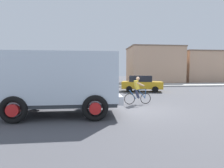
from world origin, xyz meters
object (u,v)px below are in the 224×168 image
at_px(truck_foreground, 61,80).
at_px(car_white_mid, 57,83).
at_px(pedestrian_near_kerb, 60,82).
at_px(traffic_light_pole, 103,71).
at_px(car_red_near, 142,83).
at_px(cyclist, 138,90).

height_order(truck_foreground, car_white_mid, truck_foreground).
bearing_deg(pedestrian_near_kerb, traffic_light_pole, -65.08).
distance_m(traffic_light_pole, car_white_mid, 8.37).
bearing_deg(car_red_near, cyclist, -107.58).
distance_m(cyclist, pedestrian_near_kerb, 11.80).
distance_m(truck_foreground, pedestrian_near_kerb, 12.48).
height_order(traffic_light_pole, car_white_mid, traffic_light_pole).
bearing_deg(traffic_light_pole, pedestrian_near_kerb, 114.92).
distance_m(traffic_light_pole, pedestrian_near_kerb, 10.16).
height_order(truck_foreground, car_red_near, truck_foreground).
xyz_separation_m(car_white_mid, pedestrian_near_kerb, (-0.02, 2.03, 0.03)).
xyz_separation_m(cyclist, car_white_mid, (-6.33, 7.91, -0.05)).
bearing_deg(pedestrian_near_kerb, car_white_mid, -89.33).
height_order(car_white_mid, pedestrian_near_kerb, pedestrian_near_kerb).
xyz_separation_m(car_red_near, pedestrian_near_kerb, (-8.52, 3.11, 0.03)).
height_order(truck_foreground, pedestrian_near_kerb, truck_foreground).
bearing_deg(cyclist, traffic_light_pole, 159.28).
xyz_separation_m(cyclist, pedestrian_near_kerb, (-6.36, 9.94, -0.02)).
distance_m(truck_foreground, cyclist, 4.95).
bearing_deg(car_white_mid, car_red_near, -7.21).
bearing_deg(car_red_near, car_white_mid, 172.79).
xyz_separation_m(truck_foreground, car_white_mid, (-2.04, 10.25, -0.85)).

